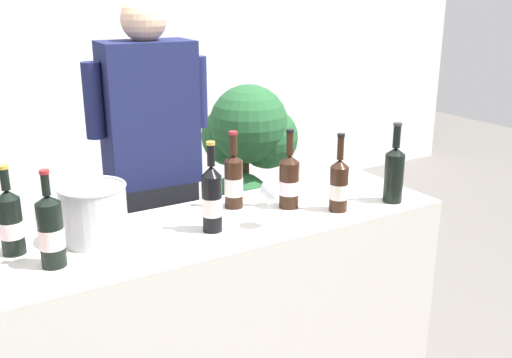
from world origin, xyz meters
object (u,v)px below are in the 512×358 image
wine_bottle_0 (11,222)px  wine_bottle_4 (339,185)px  wine_bottle_3 (394,172)px  ice_bucket (94,213)px  wine_glass (270,193)px  wine_bottle_1 (51,231)px  wine_bottle_5 (234,181)px  person_server (154,197)px  wine_bottle_6 (212,199)px  potted_shrub (247,150)px  wine_bottle_2 (289,181)px

wine_bottle_0 → wine_bottle_4: (1.20, -0.24, -0.01)m
wine_bottle_3 → ice_bucket: 1.22m
wine_glass → wine_bottle_1: bearing=174.3°
wine_bottle_1 → wine_bottle_4: wine_bottle_1 is taller
wine_bottle_5 → person_server: size_ratio=0.18×
wine_bottle_5 → wine_bottle_1: bearing=-166.9°
wine_bottle_1 → wine_glass: size_ratio=1.71×
person_server → ice_bucket: bearing=-130.3°
wine_bottle_6 → ice_bucket: (-0.40, 0.14, -0.02)m
wine_bottle_1 → wine_bottle_5: (0.76, 0.18, -0.01)m
wine_bottle_1 → person_server: bearing=46.5°
wine_glass → wine_bottle_6: bearing=159.2°
wine_glass → potted_shrub: potted_shrub is taller
wine_bottle_0 → wine_glass: 0.91m
wine_bottle_0 → wine_bottle_1: bearing=-60.1°
wine_glass → ice_bucket: size_ratio=0.80×
wine_bottle_0 → wine_bottle_3: bearing=-10.6°
wine_bottle_0 → wine_bottle_3: (1.47, -0.27, 0.01)m
wine_bottle_3 → wine_bottle_6: (-0.80, 0.11, -0.00)m
wine_bottle_0 → ice_bucket: size_ratio=1.31×
wine_bottle_2 → wine_bottle_0: bearing=174.3°
wine_bottle_0 → ice_bucket: 0.27m
wine_bottle_4 → person_server: person_server is taller
wine_bottle_3 → wine_bottle_2: bearing=157.9°
wine_bottle_4 → potted_shrub: size_ratio=0.26×
wine_bottle_0 → potted_shrub: size_ratio=0.25×
wine_bottle_5 → wine_bottle_6: size_ratio=0.94×
wine_bottle_3 → wine_bottle_4: size_ratio=1.06×
wine_bottle_1 → person_server: 0.85m
wine_bottle_0 → ice_bucket: (0.27, -0.03, -0.01)m
wine_bottle_3 → wine_bottle_4: bearing=172.8°
wine_glass → ice_bucket: (-0.60, 0.21, -0.03)m
wine_bottle_0 → wine_bottle_5: size_ratio=0.98×
wine_bottle_0 → wine_bottle_3: wine_bottle_3 is taller
wine_bottle_1 → potted_shrub: 1.84m
wine_bottle_6 → wine_glass: (0.20, -0.08, 0.01)m
wine_bottle_6 → ice_bucket: wine_bottle_6 is taller
wine_bottle_0 → person_server: size_ratio=0.18×
wine_bottle_3 → potted_shrub: bearing=88.8°
wine_bottle_4 → wine_glass: wine_bottle_4 is taller
wine_bottle_3 → wine_bottle_5: (-0.61, 0.28, -0.01)m
wine_bottle_0 → wine_bottle_4: bearing=-11.3°
wine_bottle_1 → wine_bottle_3: (1.37, -0.11, 0.01)m
wine_bottle_2 → wine_bottle_5: 0.23m
wine_bottle_2 → wine_bottle_6: size_ratio=0.96×
wine_bottle_2 → wine_bottle_1: bearing=-176.3°
wine_bottle_0 → wine_bottle_4: wine_bottle_4 is taller
wine_bottle_3 → potted_shrub: wine_bottle_3 is taller
wine_bottle_5 → ice_bucket: 0.59m
ice_bucket → wine_bottle_4: bearing=-12.6°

